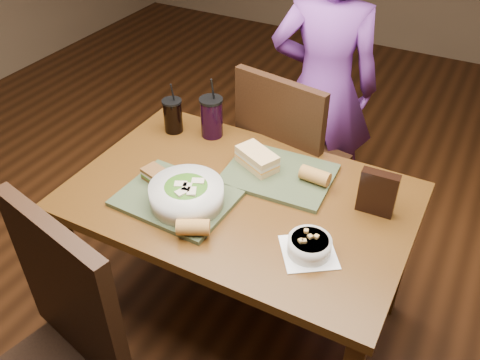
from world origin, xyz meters
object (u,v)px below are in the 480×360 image
at_px(diner, 323,89).
at_px(sandwich_near, 156,175).
at_px(cup_berry, 212,117).
at_px(tray_far, 279,175).
at_px(salad_bowl, 187,193).
at_px(dining_table, 240,212).
at_px(baguette_far, 315,176).
at_px(chair_far, 285,157).
at_px(tray_near, 176,198).
at_px(sandwich_far, 257,159).
at_px(soup_bowl, 309,245).
at_px(cup_cola, 173,115).
at_px(chip_bag, 378,193).
at_px(baguette_near, 193,227).

relative_size(diner, sandwich_near, 13.11).
distance_m(diner, cup_berry, 0.70).
bearing_deg(cup_berry, tray_far, -19.74).
relative_size(diner, salad_bowl, 5.60).
height_order(dining_table, diner, diner).
xyz_separation_m(sandwich_near, cup_berry, (0.01, 0.41, 0.05)).
distance_m(dining_table, diner, 0.95).
bearing_deg(salad_bowl, baguette_far, 42.89).
height_order(chair_far, tray_near, chair_far).
bearing_deg(cup_berry, sandwich_far, -25.49).
height_order(soup_bowl, baguette_far, baguette_far).
height_order(dining_table, sandwich_far, sandwich_far).
xyz_separation_m(chair_far, diner, (0.02, 0.40, 0.19)).
distance_m(cup_cola, chip_bag, 0.97).
bearing_deg(salad_bowl, diner, 83.68).
bearing_deg(sandwich_far, chair_far, 93.79).
xyz_separation_m(diner, salad_bowl, (-0.12, -1.10, 0.05)).
distance_m(chair_far, baguette_near, 0.85).
relative_size(salad_bowl, cup_berry, 0.97).
bearing_deg(baguette_near, dining_table, 83.62).
distance_m(chair_far, chip_bag, 0.71).
height_order(sandwich_near, chip_bag, chip_bag).
bearing_deg(diner, dining_table, 73.65).
height_order(tray_near, baguette_near, baguette_near).
height_order(salad_bowl, baguette_near, salad_bowl).
relative_size(dining_table, chip_bag, 7.40).
bearing_deg(tray_near, dining_table, 36.37).
relative_size(diner, chip_bag, 8.71).
bearing_deg(cup_cola, chip_bag, -7.22).
bearing_deg(dining_table, cup_cola, 151.08).
relative_size(sandwich_far, cup_berry, 0.71).
relative_size(chair_far, soup_bowl, 4.19).
distance_m(tray_near, sandwich_far, 0.37).
relative_size(tray_far, cup_berry, 1.49).
height_order(diner, tray_far, diner).
bearing_deg(baguette_far, cup_cola, 173.61).
distance_m(diner, cup_cola, 0.82).
bearing_deg(cup_cola, diner, 55.47).
bearing_deg(cup_berry, soup_bowl, -36.11).
bearing_deg(chip_bag, cup_berry, 165.10).
bearing_deg(tray_far, cup_cola, 170.85).
height_order(soup_bowl, cup_berry, cup_berry).
relative_size(soup_bowl, sandwich_near, 2.11).
distance_m(baguette_near, cup_cola, 0.71).
bearing_deg(baguette_far, salad_bowl, -137.11).
distance_m(baguette_near, cup_berry, 0.66).
bearing_deg(cup_berry, chip_bag, -12.28).
xyz_separation_m(baguette_near, chip_bag, (0.51, 0.43, 0.04)).
bearing_deg(soup_bowl, baguette_near, -162.77).
bearing_deg(diner, chip_bag, 104.62).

